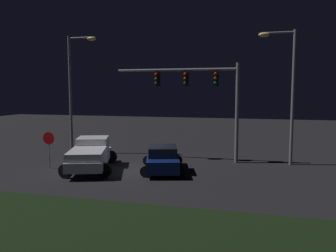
{
  "coord_description": "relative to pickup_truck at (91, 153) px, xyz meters",
  "views": [
    {
      "loc": [
        6.28,
        -19.21,
        4.71
      ],
      "look_at": [
        1.04,
        0.95,
        2.57
      ],
      "focal_mm": 36.73,
      "sensor_mm": 36.0,
      "label": 1
    }
  ],
  "objects": [
    {
      "name": "stop_sign",
      "position": [
        -2.55,
        -0.41,
        0.56
      ],
      "size": [
        0.76,
        0.08,
        2.23
      ],
      "color": "slate",
      "rests_on": "ground_plane"
    },
    {
      "name": "traffic_signal_gantry",
      "position": [
        5.91,
        4.12,
        3.9
      ],
      "size": [
        8.32,
        0.56,
        6.5
      ],
      "color": "slate",
      "rests_on": "ground_plane"
    },
    {
      "name": "street_lamp_right",
      "position": [
        11.34,
        4.37,
        4.28
      ],
      "size": [
        2.3,
        0.44,
        8.47
      ],
      "color": "slate",
      "rests_on": "ground_plane"
    },
    {
      "name": "ground_plane",
      "position": [
        3.33,
        0.71,
        -1.0
      ],
      "size": [
        80.0,
        80.0,
        0.0
      ],
      "primitive_type": "plane",
      "color": "black"
    },
    {
      "name": "pickup_truck",
      "position": [
        0.0,
        0.0,
        0.0
      ],
      "size": [
        4.0,
        5.76,
        1.8
      ],
      "rotation": [
        0.0,
        0.0,
        1.9
      ],
      "color": "silver",
      "rests_on": "ground_plane"
    },
    {
      "name": "street_lamp_left",
      "position": [
        -3.49,
        4.54,
        4.39
      ],
      "size": [
        2.28,
        0.44,
        8.69
      ],
      "color": "slate",
      "rests_on": "ground_plane"
    },
    {
      "name": "grass_median",
      "position": [
        3.33,
        -8.74,
        -0.95
      ],
      "size": [
        20.08,
        6.41,
        0.1
      ],
      "primitive_type": "cube",
      "color": "black",
      "rests_on": "ground_plane"
    },
    {
      "name": "car_sedan",
      "position": [
        4.33,
        0.58,
        -0.26
      ],
      "size": [
        3.22,
        4.72,
        1.51
      ],
      "rotation": [
        0.0,
        0.0,
        1.85
      ],
      "color": "navy",
      "rests_on": "ground_plane"
    }
  ]
}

